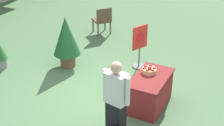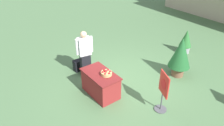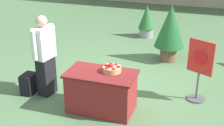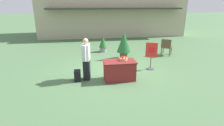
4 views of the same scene
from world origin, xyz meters
TOP-DOWN VIEW (x-y plane):
  - ground_plane at (0.00, 0.00)m, footprint 120.00×120.00m
  - storefront_building at (1.54, 10.54)m, footprint 13.31×5.79m
  - display_table at (0.12, -0.96)m, footprint 1.26×0.72m
  - apple_basket at (0.29, -0.85)m, footprint 0.33×0.33m
  - person_visitor at (-1.14, -0.73)m, footprint 0.33×0.60m
  - backpack at (-1.51, -0.84)m, footprint 0.24×0.34m
  - poster_board at (1.78, -0.02)m, footprint 0.49×0.36m
  - patio_chair at (3.53, 2.10)m, footprint 0.77×0.77m
  - potted_plant_far_right at (0.92, 1.81)m, footprint 0.76×0.76m
  - potted_plant_far_left at (-0.04, 3.48)m, footprint 0.51×0.51m

SIDE VIEW (x-z plane):
  - ground_plane at x=0.00m, z-range 0.00..0.00m
  - backpack at x=-1.51m, z-range 0.00..0.42m
  - display_table at x=0.12m, z-range 0.00..0.76m
  - potted_plant_far_left at x=-0.04m, z-range 0.03..1.03m
  - patio_chair at x=3.53m, z-range 0.07..1.03m
  - poster_board at x=1.78m, z-range 0.03..1.27m
  - apple_basket at x=0.29m, z-range 0.74..0.91m
  - person_visitor at x=-1.14m, z-range 0.02..1.66m
  - potted_plant_far_right at x=0.92m, z-range 0.12..1.57m
  - storefront_building at x=1.54m, z-range 0.00..4.11m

